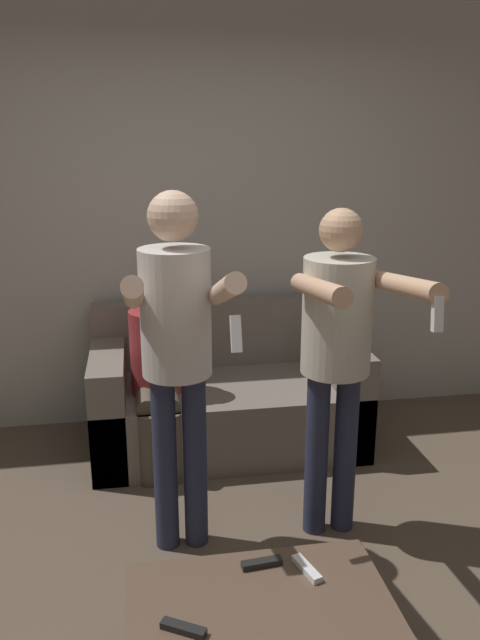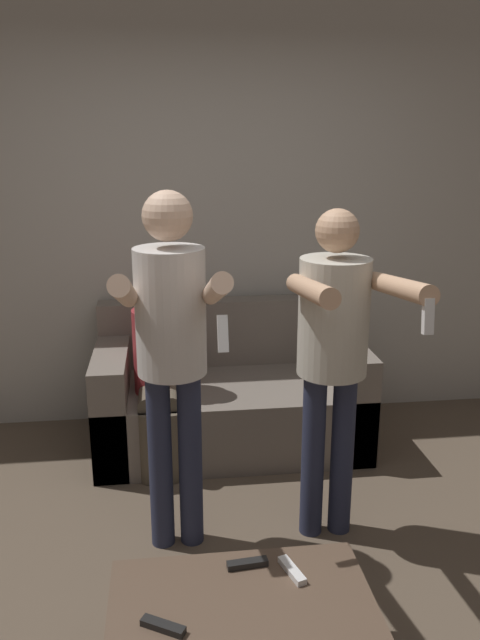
# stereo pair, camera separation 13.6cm
# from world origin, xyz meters

# --- Properties ---
(ground_plane) EXTENTS (14.00, 14.00, 0.00)m
(ground_plane) POSITION_xyz_m (0.00, 0.00, 0.00)
(ground_plane) COLOR brown
(wall_back) EXTENTS (6.40, 0.06, 2.70)m
(wall_back) POSITION_xyz_m (0.00, 1.99, 1.35)
(wall_back) COLOR #B7B2A8
(wall_back) RESTS_ON ground_plane
(couch) EXTENTS (1.64, 0.86, 0.86)m
(couch) POSITION_xyz_m (0.14, 1.54, 0.29)
(couch) COLOR slate
(couch) RESTS_ON ground_plane
(person_standing_left) EXTENTS (0.43, 0.74, 1.67)m
(person_standing_left) POSITION_xyz_m (-0.22, 0.50, 1.04)
(person_standing_left) COLOR #282D47
(person_standing_left) RESTS_ON ground_plane
(person_standing_right) EXTENTS (0.44, 0.76, 1.58)m
(person_standing_right) POSITION_xyz_m (0.50, 0.50, 0.99)
(person_standing_right) COLOR #282D47
(person_standing_right) RESTS_ON ground_plane
(person_seated) EXTENTS (0.29, 0.52, 1.15)m
(person_seated) POSITION_xyz_m (-0.30, 1.34, 0.63)
(person_seated) COLOR brown
(person_seated) RESTS_ON ground_plane
(coffee_table) EXTENTS (0.90, 0.59, 0.37)m
(coffee_table) POSITION_xyz_m (-0.02, -0.38, 0.34)
(coffee_table) COLOR brown
(coffee_table) RESTS_ON ground_plane
(remote_near) EXTENTS (0.15, 0.11, 0.02)m
(remote_near) POSITION_xyz_m (-0.29, -0.45, 0.38)
(remote_near) COLOR black
(remote_near) RESTS_ON coffee_table
(remote_mid) EXTENTS (0.08, 0.15, 0.02)m
(remote_mid) POSITION_xyz_m (0.17, -0.24, 0.38)
(remote_mid) COLOR white
(remote_mid) RESTS_ON coffee_table
(remote_far) EXTENTS (0.15, 0.05, 0.02)m
(remote_far) POSITION_xyz_m (0.02, -0.18, 0.38)
(remote_far) COLOR black
(remote_far) RESTS_ON coffee_table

